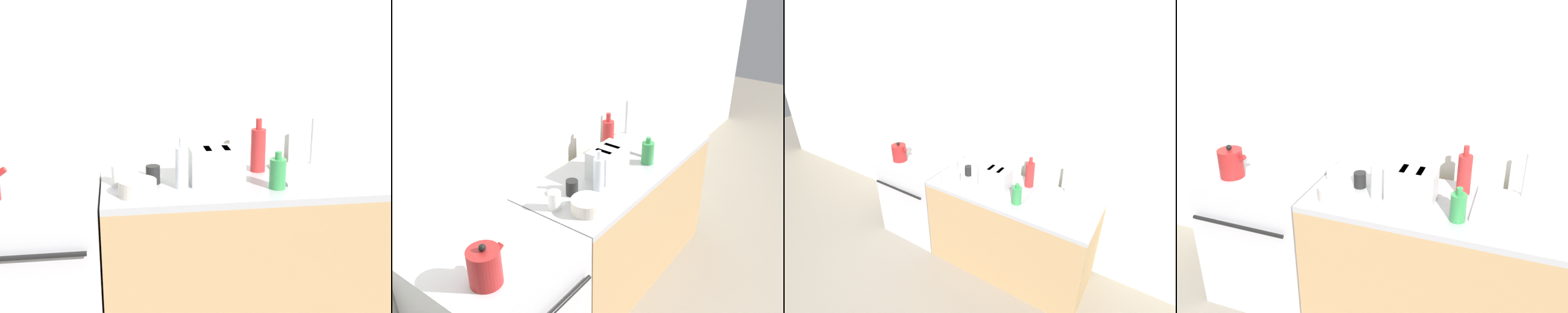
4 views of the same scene
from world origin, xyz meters
The scene contains 11 objects.
wall_back centered at (0.00, 0.72, 1.30)m, with size 8.00×0.05×2.60m.
counter_block centered at (0.55, 0.31, 0.45)m, with size 1.54×0.62×0.91m.
kettle centered at (-0.76, 0.20, 1.00)m, with size 0.19×0.15×0.21m.
toaster centered at (0.37, 0.31, 1.00)m, with size 0.28×0.16×0.19m.
sink_tray centered at (0.97, 0.39, 0.92)m, with size 0.50×0.39×0.28m.
bottle_red centered at (0.64, 0.48, 1.03)m, with size 0.08×0.08×0.30m.
bottle_clear centered at (0.18, 0.25, 1.02)m, with size 0.07×0.07×0.26m.
bottle_green centered at (0.66, 0.18, 0.99)m, with size 0.08×0.08×0.19m.
cup_white centered at (-0.13, 0.33, 0.96)m, with size 0.07×0.07×0.11m.
cup_black centered at (0.05, 0.34, 0.96)m, with size 0.07×0.07×0.09m.
bowl centered at (-0.04, 0.17, 0.95)m, with size 0.19×0.19×0.08m.
Camera 2 is at (-1.68, -1.04, 2.31)m, focal length 40.00 mm.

